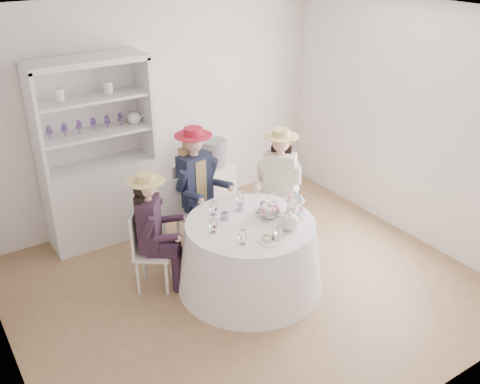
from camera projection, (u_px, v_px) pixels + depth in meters
ground at (245, 286)px, 5.56m from camera, size 4.50×4.50×0.00m
ceiling at (247, 16)px, 4.36m from camera, size 4.50×4.50×0.00m
wall_back at (154, 111)px, 6.46m from camera, size 4.50×0.00×4.50m
wall_front at (417, 272)px, 3.46m from camera, size 4.50×0.00×4.50m
wall_right at (410, 123)px, 6.06m from camera, size 0.00×4.50×4.50m
tea_table at (250, 254)px, 5.42m from camera, size 1.49×1.49×0.74m
hutch at (100, 178)px, 6.14m from camera, size 1.35×0.71×2.14m
side_table at (214, 187)px, 6.94m from camera, size 0.49×0.49×0.64m
hatbox at (213, 152)px, 6.72m from camera, size 0.36×0.36×0.33m
guest_left at (152, 225)px, 5.25m from camera, size 0.55×0.52×1.28m
guest_mid at (196, 182)px, 5.92m from camera, size 0.54×0.57×1.44m
guest_right at (279, 180)px, 6.06m from camera, size 0.59×0.58×1.37m
spare_chair at (173, 209)px, 6.05m from camera, size 0.41×0.41×0.89m
teacup_a at (225, 216)px, 5.30m from camera, size 0.10×0.10×0.07m
teacup_b at (240, 207)px, 5.47m from camera, size 0.09×0.09×0.06m
teacup_c at (264, 206)px, 5.48m from camera, size 0.10×0.10×0.07m
flower_bowl at (269, 215)px, 5.34m from camera, size 0.22×0.22×0.05m
flower_arrangement at (268, 210)px, 5.31m from camera, size 0.18×0.18×0.07m
table_teapot at (290, 222)px, 5.11m from camera, size 0.24×0.17×0.18m
sandwich_plate at (271, 238)px, 4.97m from camera, size 0.28×0.28×0.06m
cupcake_stand at (295, 208)px, 5.33m from camera, size 0.26×0.26×0.25m
stemware_set at (250, 216)px, 5.22m from camera, size 0.85×0.86×0.15m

